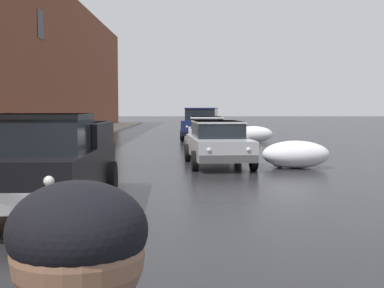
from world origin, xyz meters
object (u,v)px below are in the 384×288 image
pickup_truck_black_approaching_near_lane (46,162)px  sedan_white_parked_kerbside_mid (204,131)px  sedan_silver_parked_kerbside_close (216,142)px  suv_darkblue_parked_far_down_block (200,122)px

pickup_truck_black_approaching_near_lane → sedan_white_parked_kerbside_mid: 14.87m
sedan_silver_parked_kerbside_close → sedan_white_parked_kerbside_mid: bearing=91.3°
sedan_silver_parked_kerbside_close → suv_darkblue_parked_far_down_block: 13.11m
pickup_truck_black_approaching_near_lane → sedan_silver_parked_kerbside_close: (3.44, 7.33, -0.13)m
pickup_truck_black_approaching_near_lane → suv_darkblue_parked_far_down_block: size_ratio=1.04×
pickup_truck_black_approaching_near_lane → sedan_silver_parked_kerbside_close: bearing=64.8°
pickup_truck_black_approaching_near_lane → suv_darkblue_parked_far_down_block: suv_darkblue_parked_far_down_block is taller
pickup_truck_black_approaching_near_lane → sedan_white_parked_kerbside_mid: pickup_truck_black_approaching_near_lane is taller
sedan_silver_parked_kerbside_close → sedan_white_parked_kerbside_mid: size_ratio=1.16×
pickup_truck_black_approaching_near_lane → sedan_white_parked_kerbside_mid: bearing=77.3°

